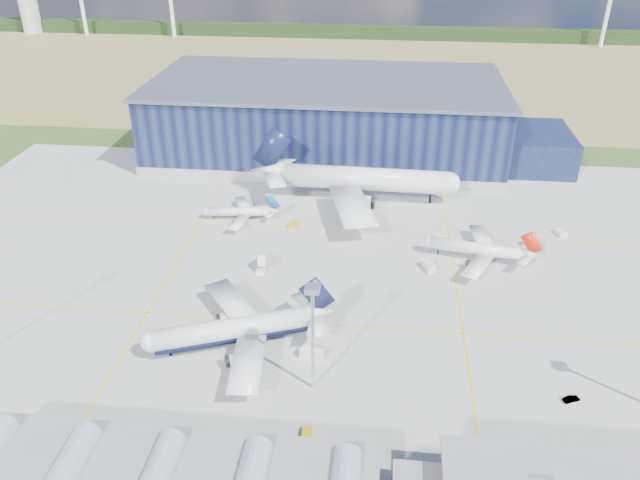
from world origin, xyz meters
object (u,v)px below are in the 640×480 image
(light_mast_center, at_px, (313,322))
(airliner_red, at_px, (476,243))
(gse_tug_b, at_px, (307,434))
(gse_cart_a, at_px, (561,233))
(car_b, at_px, (571,399))
(gse_van_c, at_px, (312,354))
(gse_van_b, at_px, (429,266))
(airliner_widebody, at_px, (365,167))
(airstair, at_px, (262,263))
(hangar, at_px, (334,121))
(airliner_navy, at_px, (231,319))
(gse_van_a, at_px, (534,460))
(car_a, at_px, (471,474))
(airliner_regional, at_px, (238,208))
(gse_tug_c, at_px, (293,225))

(light_mast_center, bearing_deg, airliner_red, 55.54)
(gse_tug_b, relative_size, gse_cart_a, 0.79)
(light_mast_center, distance_m, car_b, 50.33)
(gse_tug_b, bearing_deg, gse_van_c, 94.10)
(gse_van_b, bearing_deg, airliner_widebody, 92.80)
(airstair, bearing_deg, gse_cart_a, 12.58)
(airliner_widebody, bearing_deg, hangar, 109.31)
(airliner_widebody, relative_size, gse_van_b, 14.53)
(airliner_navy, relative_size, gse_van_a, 8.54)
(airliner_widebody, xyz_separation_m, gse_van_c, (-6.78, -76.57, -9.44))
(gse_van_a, xyz_separation_m, gse_van_c, (-39.53, 22.80, 0.03))
(gse_van_c, bearing_deg, light_mast_center, -153.38)
(car_a, distance_m, car_b, 28.19)
(airstair, height_order, car_b, airstair)
(light_mast_center, relative_size, gse_cart_a, 6.93)
(gse_van_a, bearing_deg, airliner_regional, 41.11)
(car_a, bearing_deg, gse_tug_c, 42.60)
(airliner_navy, relative_size, airliner_red, 1.38)
(airliner_widebody, distance_m, gse_tug_b, 97.98)
(airliner_red, xyz_separation_m, airstair, (-53.46, -10.35, -3.40))
(gse_van_c, distance_m, airstair, 37.09)
(light_mast_center, height_order, airstair, light_mast_center)
(hangar, height_order, car_a, hangar)
(airliner_red, height_order, gse_tug_b, airliner_red)
(hangar, xyz_separation_m, airliner_widebody, (12.69, -39.80, -1.09))
(gse_van_a, height_order, gse_tug_c, gse_van_a)
(gse_van_b, distance_m, gse_tug_c, 41.68)
(hangar, distance_m, gse_tug_b, 137.80)
(airliner_red, relative_size, airliner_widebody, 0.46)
(gse_van_b, bearing_deg, airstair, 163.36)
(gse_van_b, bearing_deg, light_mast_center, -139.44)
(airliner_red, distance_m, gse_van_c, 57.27)
(airliner_red, relative_size, gse_van_c, 6.61)
(gse_van_a, bearing_deg, airstair, 46.40)
(gse_tug_b, distance_m, gse_cart_a, 100.35)
(airliner_widebody, distance_m, airstair, 50.03)
(gse_van_b, bearing_deg, gse_van_a, -98.26)
(light_mast_center, relative_size, gse_van_c, 5.09)
(airstair, bearing_deg, gse_van_b, -0.51)
(gse_van_b, xyz_separation_m, car_b, (24.36, -43.94, -0.48))
(airliner_navy, distance_m, airliner_widebody, 77.98)
(car_b, bearing_deg, gse_van_c, 58.02)
(gse_tug_b, height_order, gse_van_a, gse_van_a)
(gse_cart_a, bearing_deg, gse_van_a, -122.03)
(airliner_navy, xyz_separation_m, gse_cart_a, (78.85, 57.02, -6.00))
(airliner_navy, height_order, airstair, airliner_navy)
(gse_tug_b, distance_m, gse_van_c, 20.85)
(airliner_regional, distance_m, gse_tug_c, 17.01)
(airliner_widebody, height_order, car_b, airliner_widebody)
(gse_van_b, distance_m, gse_van_c, 44.69)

